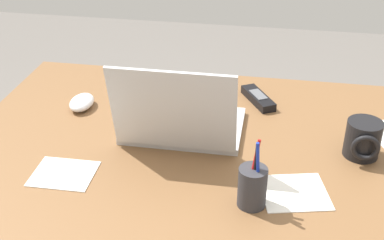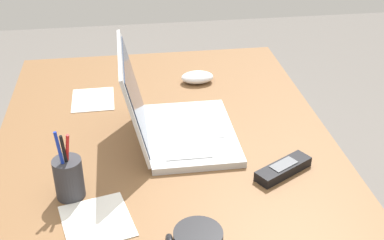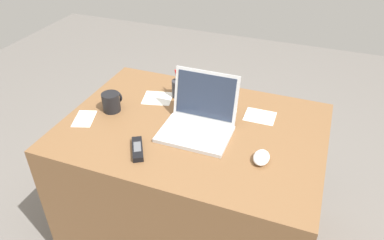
% 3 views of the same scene
% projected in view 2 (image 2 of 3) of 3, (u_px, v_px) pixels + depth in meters
% --- Properties ---
extents(laptop, '(0.32, 0.29, 0.25)m').
position_uv_depth(laptop, '(172.00, 121.00, 1.31)').
color(laptop, silver).
rests_on(laptop, desk).
extents(computer_mouse, '(0.07, 0.10, 0.04)m').
position_uv_depth(computer_mouse, '(197.00, 77.00, 1.61)').
color(computer_mouse, white).
rests_on(computer_mouse, desk).
extents(cordless_phone, '(0.11, 0.15, 0.03)m').
position_uv_depth(cordless_phone, '(283.00, 169.00, 1.19)').
color(cordless_phone, black).
rests_on(cordless_phone, desk).
extents(pen_holder, '(0.06, 0.06, 0.17)m').
position_uv_depth(pen_holder, '(69.00, 177.00, 1.10)').
color(pen_holder, '#333338').
rests_on(pen_holder, desk).
extents(paper_note_near_laptop, '(0.18, 0.17, 0.00)m').
position_uv_depth(paper_note_near_laptop, '(97.00, 221.00, 1.05)').
color(paper_note_near_laptop, white).
rests_on(paper_note_near_laptop, desk).
extents(paper_note_left, '(0.15, 0.12, 0.00)m').
position_uv_depth(paper_note_left, '(93.00, 100.00, 1.51)').
color(paper_note_left, white).
rests_on(paper_note_left, desk).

